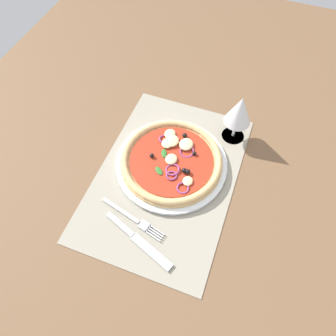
{
  "coord_description": "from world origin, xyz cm",
  "views": [
    {
      "loc": [
        39.68,
        15.14,
        70.88
      ],
      "look_at": [
        -1.09,
        0.0,
        2.46
      ],
      "focal_mm": 33.56,
      "sensor_mm": 36.0,
      "label": 1
    }
  ],
  "objects_px": {
    "plate": "(170,163)",
    "fork": "(135,220)",
    "pizza": "(171,159)",
    "knife": "(139,240)",
    "wine_glass": "(240,111)"
  },
  "relations": [
    {
      "from": "plate",
      "to": "wine_glass",
      "type": "bearing_deg",
      "value": 139.43
    },
    {
      "from": "pizza",
      "to": "knife",
      "type": "xyz_separation_m",
      "value": [
        0.23,
        0.0,
        -0.02
      ]
    },
    {
      "from": "plate",
      "to": "wine_glass",
      "type": "xyz_separation_m",
      "value": [
        -0.16,
        0.13,
        0.09
      ]
    },
    {
      "from": "pizza",
      "to": "wine_glass",
      "type": "relative_size",
      "value": 1.81
    },
    {
      "from": "plate",
      "to": "fork",
      "type": "bearing_deg",
      "value": -7.35
    },
    {
      "from": "knife",
      "to": "wine_glass",
      "type": "distance_m",
      "value": 0.41
    },
    {
      "from": "pizza",
      "to": "wine_glass",
      "type": "xyz_separation_m",
      "value": [
        -0.15,
        0.13,
        0.08
      ]
    },
    {
      "from": "knife",
      "to": "fork",
      "type": "bearing_deg",
      "value": 142.54
    },
    {
      "from": "pizza",
      "to": "fork",
      "type": "height_order",
      "value": "pizza"
    },
    {
      "from": "plate",
      "to": "knife",
      "type": "bearing_deg",
      "value": 1.12
    },
    {
      "from": "pizza",
      "to": "knife",
      "type": "relative_size",
      "value": 1.39
    },
    {
      "from": "pizza",
      "to": "wine_glass",
      "type": "bearing_deg",
      "value": 139.25
    },
    {
      "from": "pizza",
      "to": "fork",
      "type": "bearing_deg",
      "value": -7.39
    },
    {
      "from": "wine_glass",
      "to": "knife",
      "type": "bearing_deg",
      "value": -18.72
    },
    {
      "from": "plate",
      "to": "pizza",
      "type": "distance_m",
      "value": 0.02
    }
  ]
}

